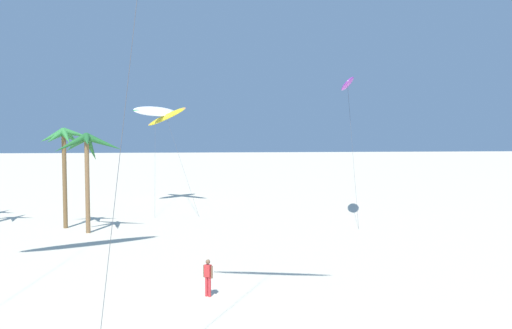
% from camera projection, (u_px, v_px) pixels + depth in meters
% --- Properties ---
extents(palm_tree_2, '(3.66, 3.35, 7.46)m').
position_uv_depth(palm_tree_2, '(64.00, 144.00, 45.18)').
color(palm_tree_2, brown).
rests_on(palm_tree_2, ground).
extents(palm_tree_3, '(4.64, 4.76, 7.12)m').
position_uv_depth(palm_tree_3, '(86.00, 150.00, 43.20)').
color(palm_tree_3, olive).
rests_on(palm_tree_3, ground).
extents(flying_kite_0, '(5.45, 11.66, 9.54)m').
position_uv_depth(flying_kite_0, '(166.00, 117.00, 58.99)').
color(flying_kite_0, yellow).
rests_on(flying_kite_0, ground).
extents(flying_kite_1, '(4.47, 11.38, 9.45)m').
position_uv_depth(flying_kite_1, '(155.00, 111.00, 58.75)').
color(flying_kite_1, white).
rests_on(flying_kite_1, ground).
extents(flying_kite_3, '(2.42, 7.24, 11.47)m').
position_uv_depth(flying_kite_3, '(348.00, 84.00, 48.55)').
color(flying_kite_3, purple).
rests_on(flying_kite_3, ground).
extents(person_near_left, '(0.43, 0.34, 1.70)m').
position_uv_depth(person_near_left, '(208.00, 276.00, 27.80)').
color(person_near_left, red).
rests_on(person_near_left, ground).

